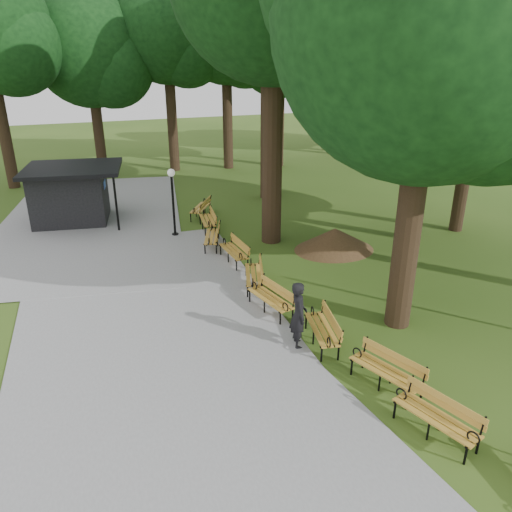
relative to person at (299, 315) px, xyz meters
name	(u,v)px	position (x,y,z in m)	size (l,w,h in m)	color
ground	(326,364)	(0.32, -1.04, -0.93)	(100.00, 100.00, 0.00)	#325117
path	(148,334)	(-3.68, 1.96, -0.90)	(12.00, 38.00, 0.06)	gray
person	(299,315)	(0.00, 0.00, 0.00)	(0.68, 0.45, 1.86)	black
kiosk	(70,194)	(-5.27, 13.14, 0.35)	(4.11, 3.57, 2.57)	black
lamp_post	(172,188)	(-1.27, 9.59, 1.17)	(0.32, 0.32, 2.89)	black
dirt_mound	(335,239)	(4.30, 5.77, -0.48)	(2.71, 2.71, 0.90)	#47301C
bench_1	(436,418)	(1.19, -4.03, -0.49)	(1.90, 0.64, 0.88)	#BD882B
bench_2	(386,371)	(1.16, -2.34, -0.49)	(1.90, 0.64, 0.88)	#BD882B
bench_3	(322,329)	(0.64, -0.14, -0.49)	(1.90, 0.64, 0.88)	#BD882B
bench_4	(270,299)	(0.02, 1.97, -0.49)	(1.90, 0.64, 0.88)	#BD882B
bench_5	(253,275)	(0.14, 3.77, -0.49)	(1.90, 0.64, 0.88)	#BD882B
bench_6	(234,251)	(0.17, 5.97, -0.49)	(1.90, 0.64, 0.88)	#BD882B
bench_7	(212,237)	(-0.15, 7.76, -0.49)	(1.90, 0.64, 0.88)	#BD882B
bench_8	(207,220)	(0.23, 9.81, -0.49)	(1.90, 0.64, 0.88)	#BD882B
bench_9	(200,208)	(0.41, 11.72, -0.49)	(1.90, 0.64, 0.88)	#BD882B
lawn_tree_0	(434,20)	(3.18, 0.04, 7.02)	(7.64, 7.64, 11.81)	black
lawn_tree_1	(427,71)	(7.86, 5.93, 5.67)	(6.67, 6.67, 9.96)	black
lawn_tree_4	(269,5)	(4.65, 13.78, 8.34)	(6.50, 6.50, 12.61)	black
lawn_tree_5	(482,64)	(10.46, 5.96, 5.90)	(5.94, 5.94, 9.84)	black
tree_backdrop	(252,42)	(6.78, 21.89, 6.87)	(37.09, 9.59, 15.61)	black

